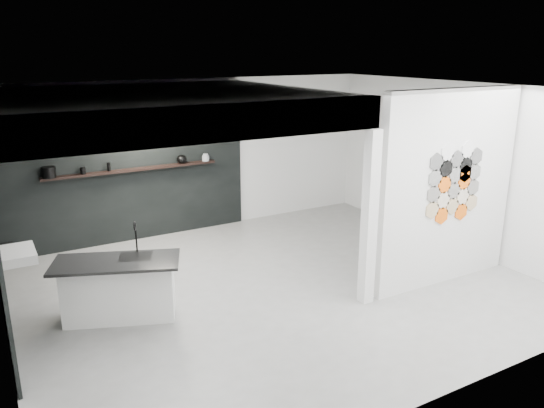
{
  "coord_description": "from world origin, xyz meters",
  "views": [
    {
      "loc": [
        -3.52,
        -6.08,
        3.3
      ],
      "look_at": [
        0.1,
        0.3,
        1.15
      ],
      "focal_mm": 35.0,
      "sensor_mm": 36.0,
      "label": 1
    }
  ],
  "objects_px": {
    "stockpot": "(49,172)",
    "utensil_cup": "(83,171)",
    "wall_basin": "(18,255)",
    "kitchen_island": "(119,288)",
    "kettle": "(182,159)",
    "glass_bowl": "(206,158)",
    "bottle_dark": "(109,167)",
    "partition_panel": "(448,189)",
    "glass_vase": "(206,157)"
  },
  "relations": [
    {
      "from": "stockpot",
      "to": "bottle_dark",
      "type": "distance_m",
      "value": 0.94
    },
    {
      "from": "stockpot",
      "to": "bottle_dark",
      "type": "height_order",
      "value": "stockpot"
    },
    {
      "from": "glass_bowl",
      "to": "bottle_dark",
      "type": "distance_m",
      "value": 1.76
    },
    {
      "from": "partition_panel",
      "to": "glass_bowl",
      "type": "xyz_separation_m",
      "value": [
        -2.08,
        3.87,
        -0.03
      ]
    },
    {
      "from": "partition_panel",
      "to": "kitchen_island",
      "type": "bearing_deg",
      "value": 165.17
    },
    {
      "from": "stockpot",
      "to": "kettle",
      "type": "xyz_separation_m",
      "value": [
        2.23,
        0.0,
        -0.01
      ]
    },
    {
      "from": "stockpot",
      "to": "kettle",
      "type": "bearing_deg",
      "value": 0.0
    },
    {
      "from": "bottle_dark",
      "to": "partition_panel",
      "type": "bearing_deg",
      "value": -45.26
    },
    {
      "from": "glass_bowl",
      "to": "glass_vase",
      "type": "bearing_deg",
      "value": 0.0
    },
    {
      "from": "kitchen_island",
      "to": "stockpot",
      "type": "distance_m",
      "value": 2.9
    },
    {
      "from": "partition_panel",
      "to": "utensil_cup",
      "type": "xyz_separation_m",
      "value": [
        -4.25,
        3.87,
        -0.02
      ]
    },
    {
      "from": "wall_basin",
      "to": "stockpot",
      "type": "distance_m",
      "value": 2.25
    },
    {
      "from": "stockpot",
      "to": "utensil_cup",
      "type": "xyz_separation_m",
      "value": [
        0.52,
        0.0,
        -0.03
      ]
    },
    {
      "from": "stockpot",
      "to": "glass_bowl",
      "type": "relative_size",
      "value": 1.63
    },
    {
      "from": "wall_basin",
      "to": "glass_bowl",
      "type": "bearing_deg",
      "value": 31.35
    },
    {
      "from": "kitchen_island",
      "to": "glass_bowl",
      "type": "height_order",
      "value": "glass_bowl"
    },
    {
      "from": "glass_bowl",
      "to": "utensil_cup",
      "type": "relative_size",
      "value": 1.19
    },
    {
      "from": "bottle_dark",
      "to": "utensil_cup",
      "type": "distance_m",
      "value": 0.42
    },
    {
      "from": "partition_panel",
      "to": "stockpot",
      "type": "relative_size",
      "value": 12.93
    },
    {
      "from": "kitchen_island",
      "to": "glass_vase",
      "type": "distance_m",
      "value": 3.7
    },
    {
      "from": "wall_basin",
      "to": "kitchen_island",
      "type": "distance_m",
      "value": 1.31
    },
    {
      "from": "partition_panel",
      "to": "wall_basin",
      "type": "xyz_separation_m",
      "value": [
        -5.46,
        1.8,
        -0.55
      ]
    },
    {
      "from": "partition_panel",
      "to": "utensil_cup",
      "type": "height_order",
      "value": "partition_panel"
    },
    {
      "from": "utensil_cup",
      "to": "kitchen_island",
      "type": "bearing_deg",
      "value": -93.3
    },
    {
      "from": "glass_bowl",
      "to": "glass_vase",
      "type": "xyz_separation_m",
      "value": [
        0.0,
        0.0,
        0.02
      ]
    },
    {
      "from": "partition_panel",
      "to": "wall_basin",
      "type": "bearing_deg",
      "value": 161.77
    },
    {
      "from": "glass_vase",
      "to": "partition_panel",
      "type": "bearing_deg",
      "value": -61.77
    },
    {
      "from": "glass_vase",
      "to": "utensil_cup",
      "type": "bearing_deg",
      "value": 180.0
    },
    {
      "from": "stockpot",
      "to": "glass_vase",
      "type": "bearing_deg",
      "value": 0.0
    },
    {
      "from": "glass_bowl",
      "to": "glass_vase",
      "type": "distance_m",
      "value": 0.02
    },
    {
      "from": "stockpot",
      "to": "glass_vase",
      "type": "height_order",
      "value": "stockpot"
    },
    {
      "from": "glass_vase",
      "to": "bottle_dark",
      "type": "bearing_deg",
      "value": 180.0
    },
    {
      "from": "bottle_dark",
      "to": "wall_basin",
      "type": "bearing_deg",
      "value": -128.36
    },
    {
      "from": "partition_panel",
      "to": "glass_vase",
      "type": "height_order",
      "value": "partition_panel"
    },
    {
      "from": "wall_basin",
      "to": "glass_bowl",
      "type": "height_order",
      "value": "glass_bowl"
    },
    {
      "from": "wall_basin",
      "to": "glass_vase",
      "type": "height_order",
      "value": "glass_vase"
    },
    {
      "from": "stockpot",
      "to": "partition_panel",
      "type": "bearing_deg",
      "value": -38.99
    },
    {
      "from": "utensil_cup",
      "to": "stockpot",
      "type": "bearing_deg",
      "value": 180.0
    },
    {
      "from": "partition_panel",
      "to": "glass_vase",
      "type": "bearing_deg",
      "value": 118.23
    },
    {
      "from": "glass_bowl",
      "to": "kitchen_island",
      "type": "bearing_deg",
      "value": -130.87
    },
    {
      "from": "bottle_dark",
      "to": "kitchen_island",
      "type": "bearing_deg",
      "value": -102.1
    },
    {
      "from": "wall_basin",
      "to": "glass_bowl",
      "type": "xyz_separation_m",
      "value": [
        3.39,
        2.07,
        0.52
      ]
    },
    {
      "from": "kitchen_island",
      "to": "glass_vase",
      "type": "bearing_deg",
      "value": 70.93
    },
    {
      "from": "stockpot",
      "to": "bottle_dark",
      "type": "relative_size",
      "value": 1.49
    },
    {
      "from": "utensil_cup",
      "to": "glass_vase",
      "type": "bearing_deg",
      "value": 0.0
    },
    {
      "from": "glass_bowl",
      "to": "glass_vase",
      "type": "relative_size",
      "value": 1.0
    },
    {
      "from": "partition_panel",
      "to": "kettle",
      "type": "xyz_separation_m",
      "value": [
        -2.54,
        3.87,
        -0.0
      ]
    },
    {
      "from": "kettle",
      "to": "stockpot",
      "type": "bearing_deg",
      "value": 174.73
    },
    {
      "from": "wall_basin",
      "to": "kettle",
      "type": "bearing_deg",
      "value": 35.23
    },
    {
      "from": "wall_basin",
      "to": "kitchen_island",
      "type": "relative_size",
      "value": 0.36
    }
  ]
}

